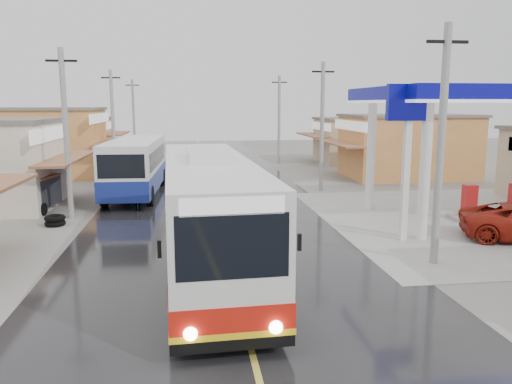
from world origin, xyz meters
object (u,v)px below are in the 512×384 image
at_px(coach_bus, 208,213).
at_px(second_bus, 136,166).
at_px(tricycle_near, 38,191).
at_px(cyclist, 137,195).
at_px(tyre_stack, 55,221).

bearing_deg(coach_bus, second_bus, 102.34).
relative_size(second_bus, tricycle_near, 3.85).
distance_m(coach_bus, cyclist, 11.00).
xyz_separation_m(coach_bus, second_bus, (-3.78, 14.45, -0.13)).
distance_m(tricycle_near, tyre_stack, 3.73).
height_order(coach_bus, tyre_stack, coach_bus).
height_order(coach_bus, tricycle_near, coach_bus).
distance_m(cyclist, tricycle_near, 4.92).
bearing_deg(tricycle_near, coach_bus, -41.00).
relative_size(tricycle_near, tyre_stack, 2.83).
bearing_deg(tricycle_near, second_bus, 53.28).
distance_m(second_bus, cyclist, 4.22).
bearing_deg(tyre_stack, second_bus, 68.83).
distance_m(second_bus, tyre_stack, 8.16).
bearing_deg(tyre_stack, cyclist, 45.87).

